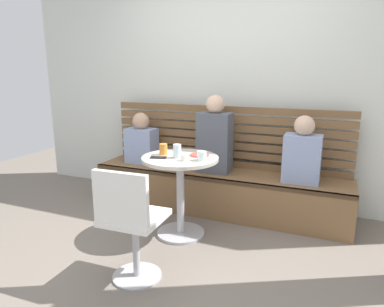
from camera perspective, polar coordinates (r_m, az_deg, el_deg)
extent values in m
plane|color=#70665B|center=(2.84, -4.17, -17.98)|extent=(8.00, 8.00, 0.00)
cube|color=silver|center=(3.95, 6.52, 12.94)|extent=(5.20, 0.10, 2.90)
cube|color=brown|center=(3.75, 4.12, -6.21)|extent=(2.70, 0.52, 0.44)
cube|color=brown|center=(3.47, 2.90, -4.33)|extent=(2.70, 0.04, 0.04)
cube|color=brown|center=(3.89, 5.32, -1.53)|extent=(2.65, 0.04, 0.07)
cube|color=brown|center=(3.87, 5.35, 0.02)|extent=(2.65, 0.04, 0.07)
cube|color=brown|center=(3.85, 5.38, 1.43)|extent=(2.65, 0.04, 0.07)
cube|color=brown|center=(3.83, 5.41, 2.86)|extent=(2.65, 0.04, 0.07)
cube|color=brown|center=(3.81, 5.45, 4.29)|extent=(2.65, 0.04, 0.07)
cube|color=brown|center=(3.80, 5.48, 5.74)|extent=(2.65, 0.04, 0.07)
cube|color=brown|center=(3.78, 5.51, 7.20)|extent=(2.65, 0.04, 0.07)
cylinder|color=#ADADB2|center=(3.31, -1.86, -12.87)|extent=(0.44, 0.44, 0.02)
cylinder|color=#ADADB2|center=(3.17, -1.91, -7.11)|extent=(0.07, 0.07, 0.69)
cylinder|color=#B7B2A8|center=(3.06, -1.96, -0.82)|extent=(0.68, 0.68, 0.03)
cylinder|color=#ADADB2|center=(2.74, -8.99, -19.19)|extent=(0.36, 0.36, 0.02)
cylinder|color=#ADADB2|center=(2.63, -9.17, -15.20)|extent=(0.05, 0.05, 0.45)
cube|color=white|center=(2.52, -9.38, -10.31)|extent=(0.41, 0.41, 0.04)
cube|color=white|center=(2.32, -11.67, -7.30)|extent=(0.40, 0.05, 0.36)
cube|color=#4C515B|center=(3.61, 3.74, 1.78)|extent=(0.34, 0.22, 0.62)
sphere|color=#DBB293|center=(3.55, 3.83, 8.06)|extent=(0.19, 0.19, 0.19)
cube|color=#8C9EC6|center=(4.03, -8.26, 1.28)|extent=(0.34, 0.22, 0.40)
sphere|color=tan|center=(3.98, -8.40, 5.29)|extent=(0.19, 0.19, 0.19)
cube|color=#8C9EC6|center=(3.44, 17.59, -0.81)|extent=(0.34, 0.22, 0.46)
sphere|color=#DBB293|center=(3.38, 17.97, 4.36)|extent=(0.19, 0.19, 0.19)
cylinder|color=orange|center=(3.14, -4.73, 0.71)|extent=(0.07, 0.07, 0.10)
cylinder|color=silver|center=(2.92, -1.34, -0.68)|extent=(0.06, 0.06, 0.05)
cylinder|color=silver|center=(2.93, 1.61, -0.38)|extent=(0.08, 0.08, 0.08)
cylinder|color=silver|center=(3.01, -2.45, 0.40)|extent=(0.07, 0.07, 0.12)
cylinder|color=#DB4C42|center=(3.10, 1.25, -0.24)|extent=(0.17, 0.17, 0.01)
cube|color=black|center=(3.03, -5.55, -0.65)|extent=(0.15, 0.11, 0.01)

